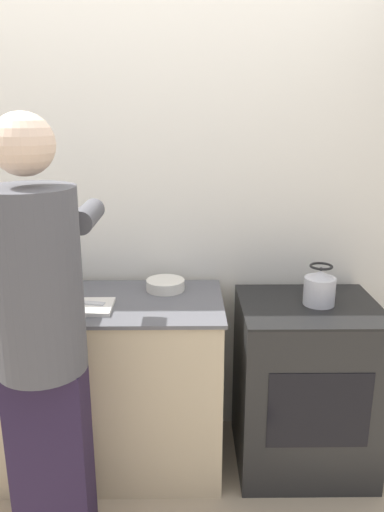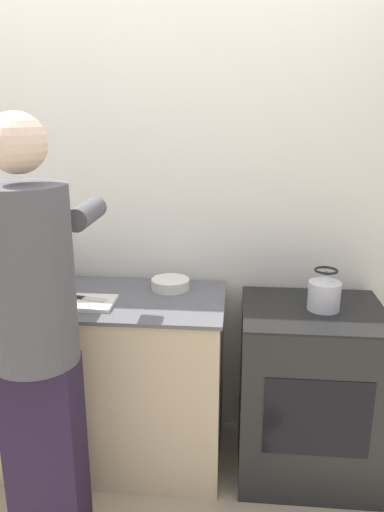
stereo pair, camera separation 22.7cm
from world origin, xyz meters
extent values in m
plane|color=tan|center=(0.00, 0.00, 0.00)|extent=(12.00, 12.00, 0.00)
cube|color=silver|center=(0.00, 0.65, 1.30)|extent=(8.00, 0.05, 2.60)
cube|color=#C6B28E|center=(-0.39, 0.29, 0.45)|extent=(1.45, 0.58, 0.89)
cube|color=#56565B|center=(-0.39, 0.29, 0.90)|extent=(1.47, 0.60, 0.02)
cube|color=black|center=(0.78, 0.29, 0.44)|extent=(0.68, 0.58, 0.87)
cube|color=black|center=(0.78, 0.29, 0.88)|extent=(0.68, 0.58, 0.01)
cube|color=black|center=(0.78, 0.00, 0.48)|extent=(0.47, 0.01, 0.38)
cube|color=#251933|center=(-0.38, -0.24, 0.42)|extent=(0.30, 0.19, 0.84)
cylinder|color=#4C4C51|center=(-0.38, -0.24, 1.19)|extent=(0.34, 0.34, 0.70)
sphere|color=beige|center=(-0.38, -0.24, 1.69)|extent=(0.22, 0.22, 0.22)
cylinder|color=#4C4C51|center=(-0.53, 0.06, 1.38)|extent=(0.09, 0.30, 0.09)
cylinder|color=#4C4C51|center=(-0.24, 0.06, 1.38)|extent=(0.09, 0.30, 0.09)
cube|color=silver|center=(-0.35, 0.19, 0.92)|extent=(0.35, 0.20, 0.02)
cube|color=silver|center=(-0.27, 0.20, 0.93)|extent=(0.12, 0.06, 0.01)
cube|color=black|center=(-0.36, 0.22, 0.93)|extent=(0.08, 0.04, 0.01)
cylinder|color=silver|center=(0.82, 0.29, 0.95)|extent=(0.15, 0.15, 0.14)
cone|color=silver|center=(0.82, 0.29, 1.04)|extent=(0.12, 0.12, 0.03)
sphere|color=black|center=(0.82, 0.29, 1.07)|extent=(0.02, 0.02, 0.02)
torus|color=black|center=(0.82, 0.29, 1.08)|extent=(0.11, 0.11, 0.01)
cylinder|color=silver|center=(0.06, 0.44, 0.94)|extent=(0.20, 0.20, 0.05)
cylinder|color=#4C4C51|center=(-0.60, 0.45, 0.98)|extent=(0.13, 0.13, 0.14)
cylinder|color=#28231E|center=(-0.60, 0.45, 1.06)|extent=(0.13, 0.13, 0.01)
camera|label=1|loc=(0.17, -1.97, 1.80)|focal=35.00mm
camera|label=2|loc=(0.40, -1.97, 1.80)|focal=35.00mm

